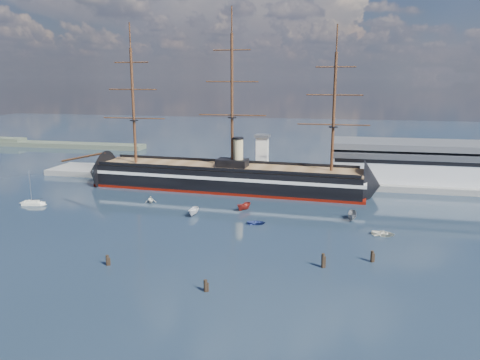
# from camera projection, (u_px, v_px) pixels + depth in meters

# --- Properties ---
(ground) EXTENTS (600.00, 600.00, 0.00)m
(ground) POSITION_uv_depth(u_px,v_px,m) (233.00, 206.00, 135.01)
(ground) COLOR #1B2835
(ground) RESTS_ON ground
(quay) EXTENTS (180.00, 18.00, 2.00)m
(quay) POSITION_uv_depth(u_px,v_px,m) (283.00, 181.00, 167.27)
(quay) COLOR slate
(quay) RESTS_ON ground
(warehouse) EXTENTS (63.00, 21.00, 11.60)m
(warehouse) POSITION_uv_depth(u_px,v_px,m) (425.00, 163.00, 159.34)
(warehouse) COLOR #B7BABC
(warehouse) RESTS_ON ground
(quay_tower) EXTENTS (5.00, 5.00, 15.00)m
(quay_tower) POSITION_uv_depth(u_px,v_px,m) (262.00, 155.00, 163.78)
(quay_tower) COLOR silver
(quay_tower) RESTS_ON ground
(shoreline) EXTENTS (120.00, 10.00, 4.00)m
(shoreline) POSITION_uv_depth(u_px,v_px,m) (24.00, 143.00, 254.44)
(shoreline) COLOR #3F4C38
(shoreline) RESTS_ON ground
(warship) EXTENTS (113.29, 20.93, 53.94)m
(warship) POSITION_uv_depth(u_px,v_px,m) (221.00, 177.00, 155.00)
(warship) COLOR black
(warship) RESTS_ON ground
(sailboat) EXTENTS (6.59, 2.65, 10.25)m
(sailboat) POSITION_uv_depth(u_px,v_px,m) (33.00, 203.00, 135.96)
(sailboat) COLOR beige
(sailboat) RESTS_ON ground
(motorboat_a) EXTENTS (6.41, 2.47, 2.54)m
(motorboat_a) POSITION_uv_depth(u_px,v_px,m) (194.00, 215.00, 126.03)
(motorboat_a) COLOR silver
(motorboat_a) RESTS_ON ground
(motorboat_b) EXTENTS (1.60, 3.02, 1.34)m
(motorboat_b) POSITION_uv_depth(u_px,v_px,m) (256.00, 224.00, 118.48)
(motorboat_b) COLOR navy
(motorboat_b) RESTS_ON ground
(motorboat_c) EXTENTS (6.71, 4.86, 2.53)m
(motorboat_c) POSITION_uv_depth(u_px,v_px,m) (244.00, 210.00, 130.81)
(motorboat_c) COLOR maroon
(motorboat_c) RESTS_ON ground
(motorboat_d) EXTENTS (6.43, 5.01, 2.17)m
(motorboat_d) POSITION_uv_depth(u_px,v_px,m) (151.00, 203.00, 138.90)
(motorboat_d) COLOR #F2EBCE
(motorboat_d) RESTS_ON ground
(motorboat_e) EXTENTS (1.95, 3.52, 1.55)m
(motorboat_e) POSITION_uv_depth(u_px,v_px,m) (383.00, 236.00, 109.98)
(motorboat_e) COLOR silver
(motorboat_e) RESTS_ON ground
(motorboat_f) EXTENTS (7.02, 2.85, 2.77)m
(motorboat_f) POSITION_uv_depth(u_px,v_px,m) (352.00, 220.00, 122.00)
(motorboat_f) COLOR slate
(motorboat_f) RESTS_ON ground
(piling_near_left) EXTENTS (0.64, 0.64, 2.85)m
(piling_near_left) POSITION_uv_depth(u_px,v_px,m) (108.00, 265.00, 92.57)
(piling_near_left) COLOR black
(piling_near_left) RESTS_ON ground
(piling_near_mid) EXTENTS (0.64, 0.64, 2.89)m
(piling_near_mid) POSITION_uv_depth(u_px,v_px,m) (206.00, 291.00, 81.23)
(piling_near_mid) COLOR black
(piling_near_mid) RESTS_ON ground
(piling_near_right) EXTENTS (0.64, 0.64, 3.61)m
(piling_near_right) POSITION_uv_depth(u_px,v_px,m) (323.00, 268.00, 91.46)
(piling_near_right) COLOR black
(piling_near_right) RESTS_ON ground
(piling_far_right) EXTENTS (0.64, 0.64, 3.07)m
(piling_far_right) POSITION_uv_depth(u_px,v_px,m) (372.00, 262.00, 94.25)
(piling_far_right) COLOR black
(piling_far_right) RESTS_ON ground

